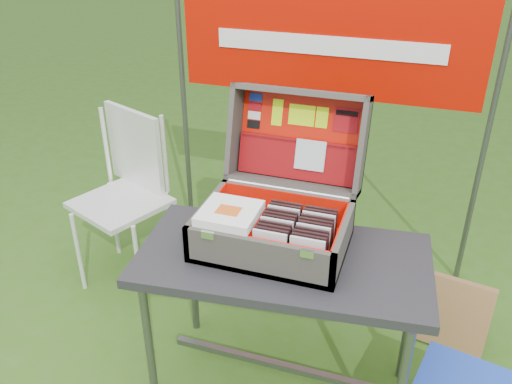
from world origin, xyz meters
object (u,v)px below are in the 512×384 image
(suitcase, at_px, (278,182))
(cardboard_box, at_px, (453,314))
(table, at_px, (281,325))
(chair, at_px, (120,205))

(suitcase, distance_m, cardboard_box, 1.21)
(suitcase, bearing_deg, table, -60.83)
(table, relative_size, cardboard_box, 3.21)
(table, relative_size, suitcase, 1.97)
(chair, distance_m, cardboard_box, 1.82)
(suitcase, bearing_deg, chair, 158.51)
(cardboard_box, bearing_deg, table, -133.42)
(suitcase, height_order, cardboard_box, suitcase)
(table, bearing_deg, suitcase, 113.27)
(suitcase, distance_m, chair, 1.20)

